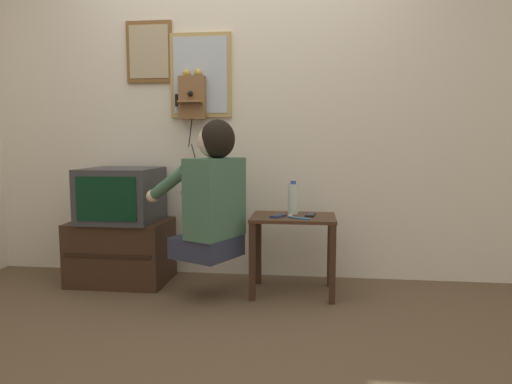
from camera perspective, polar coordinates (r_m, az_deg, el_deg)
The scene contains 13 objects.
ground_plane at distance 2.61m, azimuth -6.13°, elevation -17.17°, with size 14.00×14.00×0.00m, color brown.
wall_back at distance 3.55m, azimuth -2.11°, elevation 10.09°, with size 6.80×0.05×2.55m.
side_table at distance 3.13m, azimuth 4.67°, elevation -5.08°, with size 0.57×0.42×0.54m.
person at distance 2.97m, azimuth -5.57°, elevation -0.17°, with size 0.65×0.59×0.90m.
tv_stand at distance 3.56m, azimuth -16.46°, elevation -7.10°, with size 0.69×0.49×0.46m.
television at distance 3.47m, azimuth -16.45°, elevation -0.33°, with size 0.52×0.52×0.39m.
wall_phone_antique at distance 3.54m, azimuth -7.93°, elevation 11.69°, with size 0.24×0.18×0.75m.
framed_picture at distance 3.74m, azimuth -13.20°, elevation 16.68°, with size 0.36×0.03×0.46m.
wall_mirror at distance 3.59m, azimuth -6.93°, elevation 14.28°, with size 0.47×0.03×0.63m.
cell_phone_held at distance 3.06m, azimuth 2.79°, elevation -3.01°, with size 0.11×0.14×0.01m.
cell_phone_spare at distance 3.13m, azimuth 6.79°, elevation -2.86°, with size 0.07×0.13×0.01m.
water_bottle at distance 3.19m, azimuth 4.66°, elevation -0.80°, with size 0.07×0.07×0.23m.
toothbrush at distance 3.00m, azimuth 5.21°, elevation -3.20°, with size 0.15×0.08×0.02m.
Camera 1 is at (0.55, -2.33, 1.04)m, focal length 32.00 mm.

